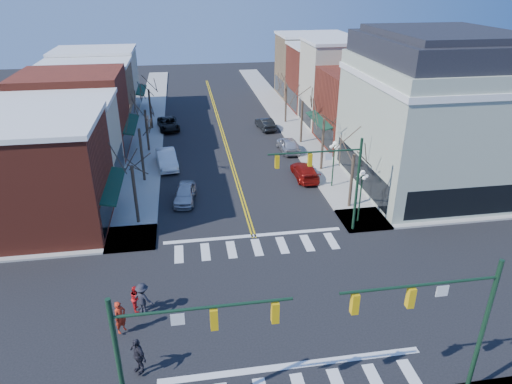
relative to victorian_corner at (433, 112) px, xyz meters
name	(u,v)px	position (x,y,z in m)	size (l,w,h in m)	color
ground	(274,305)	(-16.50, -14.50, -6.66)	(160.00, 160.00, 0.00)	black
sidewalk_left	(142,176)	(-25.25, 5.50, -6.58)	(3.50, 70.00, 0.15)	#9E9B93
sidewalk_right	(321,165)	(-7.75, 5.50, -6.58)	(3.50, 70.00, 0.15)	#9E9B93
bldg_left_brick_a	(32,178)	(-32.00, -2.75, -2.66)	(10.00, 8.50, 8.00)	maroon
bldg_left_stucco_a	(58,145)	(-32.00, 5.00, -2.91)	(10.00, 7.00, 7.50)	#BAB399
bldg_left_brick_b	(75,115)	(-32.00, 13.00, -2.41)	(10.00, 9.00, 8.50)	maroon
bldg_left_tan	(89,98)	(-32.00, 21.25, -2.76)	(10.00, 7.50, 7.80)	olive
bldg_left_stucco_b	(98,83)	(-32.00, 29.00, -2.56)	(10.00, 8.00, 8.20)	#BAB399
bldg_right_brick_a	(368,109)	(-1.00, 11.25, -2.66)	(10.00, 8.50, 8.00)	maroon
bldg_right_stucco	(345,84)	(-1.00, 19.00, -1.66)	(10.00, 7.00, 10.00)	#BAB399
bldg_right_brick_b	(327,78)	(-1.00, 26.50, -2.41)	(10.00, 8.00, 8.50)	maroon
bldg_right_tan	(311,66)	(-1.00, 34.50, -2.16)	(10.00, 8.00, 9.00)	olive
victorian_corner	(433,112)	(0.00, 0.00, 0.00)	(12.25, 14.25, 13.30)	#A3AE96
traffic_mast_near_left	(169,348)	(-22.05, -21.90, -1.95)	(6.60, 0.28, 7.20)	#14331E
traffic_mast_near_right	(446,316)	(-10.95, -21.90, -1.95)	(6.60, 0.28, 7.20)	#14331E
traffic_mast_far_right	(333,174)	(-10.95, -7.10, -1.95)	(6.60, 0.28, 7.20)	#14331E
lamppost_corner	(361,187)	(-8.30, -6.00, -3.70)	(0.36, 0.36, 4.33)	#14331E
lamppost_midblock	(334,156)	(-8.30, 0.50, -3.70)	(0.36, 0.36, 4.33)	#14331E
tree_left_a	(135,195)	(-24.90, -3.50, -4.28)	(0.24, 0.24, 4.76)	#382B21
tree_left_b	(142,156)	(-24.90, 4.50, -4.14)	(0.24, 0.24, 5.04)	#382B21
tree_left_c	(147,131)	(-24.90, 12.50, -4.38)	(0.24, 0.24, 4.55)	#382B21
tree_left_d	(150,110)	(-24.90, 20.50, -4.21)	(0.24, 0.24, 4.90)	#382B21
tree_right_a	(351,182)	(-8.10, -3.50, -4.35)	(0.24, 0.24, 4.62)	#382B21
tree_right_b	(323,145)	(-8.10, 4.50, -4.07)	(0.24, 0.24, 5.18)	#382B21
tree_right_c	(302,122)	(-8.10, 12.50, -4.24)	(0.24, 0.24, 4.83)	#382B21
tree_right_d	(286,104)	(-8.10, 20.50, -4.17)	(0.24, 0.24, 4.97)	#382B21
car_left_near	(185,194)	(-21.30, -0.24, -5.95)	(1.67, 4.16, 1.42)	#B3B4B8
car_left_mid	(167,159)	(-22.90, 7.72, -5.82)	(1.77, 5.08, 1.67)	white
car_left_far	(168,124)	(-22.90, 20.05, -5.95)	(2.34, 5.07, 1.41)	black
car_right_near	(305,171)	(-10.17, 2.85, -5.96)	(1.95, 4.79, 1.39)	maroon
car_right_mid	(288,144)	(-10.10, 10.12, -5.88)	(1.84, 4.57, 1.56)	silver
car_right_far	(265,124)	(-11.15, 18.17, -5.95)	(1.49, 4.26, 1.41)	black
pedestrian_red_a	(120,317)	(-24.90, -15.50, -5.57)	(0.68, 0.45, 1.87)	red
pedestrian_red_b	(136,298)	(-24.23, -13.83, -5.73)	(0.76, 0.59, 1.56)	red
pedestrian_dark_a	(138,355)	(-23.80, -18.40, -5.53)	(1.15, 0.48, 1.96)	#23222A
pedestrian_dark_b	(143,298)	(-23.83, -14.14, -5.56)	(1.22, 0.70, 1.89)	black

